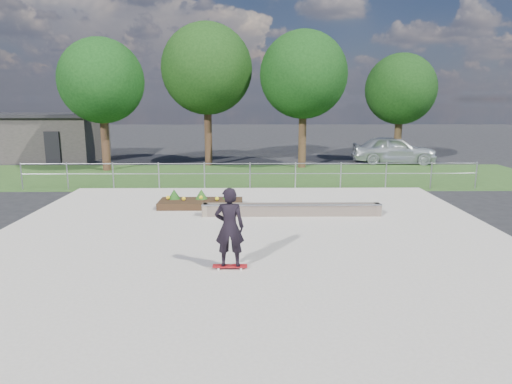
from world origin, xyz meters
TOP-DOWN VIEW (x-y plane):
  - ground at (0.00, 0.00)m, footprint 120.00×120.00m
  - grass_verge at (0.00, 11.00)m, footprint 30.00×8.00m
  - concrete_slab at (0.00, 0.00)m, footprint 15.00×15.00m
  - fence at (0.00, 7.50)m, footprint 20.06×0.06m
  - building at (-14.00, 18.00)m, footprint 8.40×5.40m
  - tree_far_left at (-8.00, 13.00)m, footprint 4.55×4.55m
  - tree_mid_left at (-2.50, 15.00)m, footprint 5.25×5.25m
  - tree_mid_right at (3.00, 14.00)m, footprint 4.90×4.90m
  - tree_far_right at (9.00, 15.50)m, footprint 4.20×4.20m
  - grind_ledge at (1.41, 2.63)m, footprint 6.00×0.44m
  - planter_bed at (-1.78, 3.94)m, footprint 3.00×1.20m
  - skateboarder at (-0.44, -2.29)m, footprint 0.80×0.45m
  - parked_car at (8.85, 15.68)m, footprint 5.20×2.51m

SIDE VIEW (x-z plane):
  - ground at x=0.00m, z-range 0.00..0.00m
  - grass_verge at x=0.00m, z-range 0.00..0.02m
  - concrete_slab at x=0.00m, z-range 0.00..0.06m
  - planter_bed at x=-1.78m, z-range -0.06..0.55m
  - grind_ledge at x=1.41m, z-range 0.05..0.48m
  - fence at x=0.00m, z-range 0.17..1.37m
  - parked_car at x=8.85m, z-range 0.00..1.71m
  - skateboarder at x=-0.44m, z-range 0.09..2.01m
  - building at x=-14.00m, z-range 0.01..3.01m
  - tree_far_right at x=9.00m, z-range 1.18..7.78m
  - tree_far_left at x=-8.00m, z-range 1.28..8.43m
  - tree_mid_right at x=3.00m, z-range 1.38..9.08m
  - tree_mid_left at x=-2.50m, z-range 1.48..9.73m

